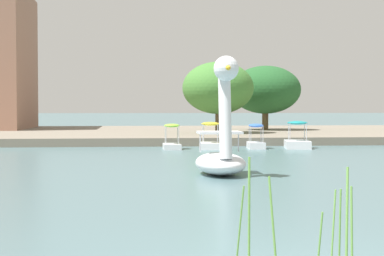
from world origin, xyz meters
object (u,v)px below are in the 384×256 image
pedal_boat_lime (172,140)px  pedal_boat_teal (297,141)px  tree_broadleaf_behind_dock (218,88)px  tree_sapling_by_fence (265,90)px  pedal_boat_blue (256,140)px  pedal_boat_yellow (210,141)px  swan_boat (221,147)px

pedal_boat_lime → pedal_boat_teal: (6.93, 0.08, -0.05)m
tree_broadleaf_behind_dock → tree_sapling_by_fence: bearing=51.0°
tree_broadleaf_behind_dock → pedal_boat_blue: bearing=-84.4°
pedal_boat_teal → pedal_boat_blue: bearing=179.7°
pedal_boat_yellow → tree_sapling_by_fence: 16.31m
swan_boat → pedal_boat_yellow: bearing=84.6°
pedal_boat_lime → pedal_boat_blue: pedal_boat_lime is taller
pedal_boat_teal → tree_broadleaf_behind_dock: bearing=109.6°
pedal_boat_blue → tree_broadleaf_behind_dock: tree_broadleaf_behind_dock is taller
swan_boat → tree_sapling_by_fence: bearing=74.8°
pedal_boat_yellow → tree_sapling_by_fence: size_ratio=0.27×
swan_boat → pedal_boat_blue: bearing=73.7°
pedal_boat_teal → swan_boat: bearing=-115.3°
pedal_boat_yellow → pedal_boat_teal: bearing=1.5°
pedal_boat_lime → tree_sapling_by_fence: size_ratio=0.23×
pedal_boat_teal → tree_broadleaf_behind_dock: size_ratio=0.41×
pedal_boat_blue → pedal_boat_teal: size_ratio=0.75×
pedal_boat_blue → pedal_boat_teal: bearing=-0.3°
pedal_boat_lime → pedal_boat_teal: bearing=0.7°
pedal_boat_yellow → tree_broadleaf_behind_dock: 9.77m
tree_sapling_by_fence → tree_broadleaf_behind_dock: 7.25m
tree_broadleaf_behind_dock → pedal_boat_lime: bearing=-112.4°
swan_boat → pedal_boat_yellow: (1.20, 12.62, -0.47)m
pedal_boat_blue → tree_sapling_by_fence: tree_sapling_by_fence is taller
pedal_boat_lime → tree_broadleaf_behind_dock: 10.29m
pedal_boat_lime → pedal_boat_yellow: bearing=-1.1°
pedal_boat_lime → pedal_boat_yellow: (2.09, -0.04, -0.01)m
tree_broadleaf_behind_dock → pedal_boat_teal: bearing=-70.4°
swan_boat → pedal_boat_blue: swan_boat is taller
pedal_boat_teal → tree_sapling_by_fence: (1.37, 14.61, 3.25)m
swan_boat → pedal_boat_lime: bearing=94.1°
pedal_boat_blue → pedal_boat_yellow: bearing=-176.9°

